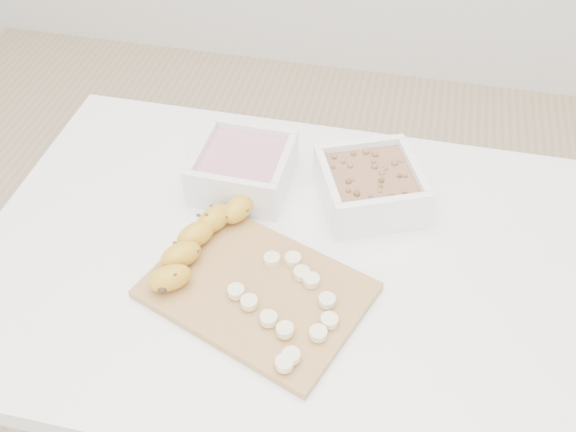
% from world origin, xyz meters
% --- Properties ---
extents(table, '(1.00, 0.70, 0.75)m').
position_xyz_m(table, '(0.00, 0.00, 0.65)').
color(table, white).
rests_on(table, ground).
extents(bowl_yogurt, '(0.17, 0.17, 0.08)m').
position_xyz_m(bowl_yogurt, '(-0.11, 0.15, 0.79)').
color(bowl_yogurt, white).
rests_on(bowl_yogurt, table).
extents(bowl_granola, '(0.22, 0.22, 0.08)m').
position_xyz_m(bowl_granola, '(0.12, 0.15, 0.79)').
color(bowl_granola, white).
rests_on(bowl_granola, table).
extents(cutting_board, '(0.37, 0.32, 0.01)m').
position_xyz_m(cutting_board, '(-0.02, -0.09, 0.76)').
color(cutting_board, '#A87D40').
rests_on(cutting_board, table).
extents(banana, '(0.17, 0.23, 0.04)m').
position_xyz_m(banana, '(-0.13, -0.03, 0.78)').
color(banana, '#C18C1F').
rests_on(banana, cutting_board).
extents(banana_slices, '(0.17, 0.21, 0.02)m').
position_xyz_m(banana_slices, '(0.03, -0.11, 0.77)').
color(banana_slices, beige).
rests_on(banana_slices, cutting_board).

